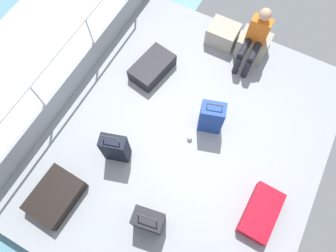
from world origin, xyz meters
The scene contains 14 objects.
ground_plane centered at (0.00, 0.00, -0.03)m, with size 4.40×5.20×0.06m, color gray.
gunwale_port centered at (-2.17, 0.00, 0.23)m, with size 0.06×5.20×0.45m, color gray.
railing_port centered at (-2.17, 0.00, 0.78)m, with size 0.04×4.20×1.02m.
sea_wake centered at (-3.60, 0.00, -0.34)m, with size 12.00×12.00×0.01m.
cargo_crate_0 centered at (-0.30, 2.15, 0.18)m, with size 0.58×0.46×0.37m.
cargo_crate_1 centered at (0.30, 2.16, 0.21)m, with size 0.57×0.48×0.41m.
passenger_seated centered at (0.30, 1.98, 0.59)m, with size 0.34×0.66×1.11m.
suitcase_0 centered at (0.13, -1.43, 0.26)m, with size 0.46×0.33×0.71m.
suitcase_1 centered at (0.24, 0.40, 0.33)m, with size 0.43×0.35×0.78m.
suitcase_2 centered at (-0.83, -0.76, 0.33)m, with size 0.43×0.32×0.80m.
suitcase_3 centered at (-1.29, -1.78, 0.12)m, with size 0.63×0.82×0.23m.
suitcase_4 centered at (1.52, -0.56, 0.11)m, with size 0.45×0.81×0.22m.
suitcase_5 centered at (-1.13, 0.91, 0.13)m, with size 0.62×0.89×0.26m.
paper_cup centered at (0.06, 0.04, 0.05)m, with size 0.08×0.08×0.10m, color white.
Camera 1 is at (0.56, -1.67, 4.57)m, focal length 31.34 mm.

